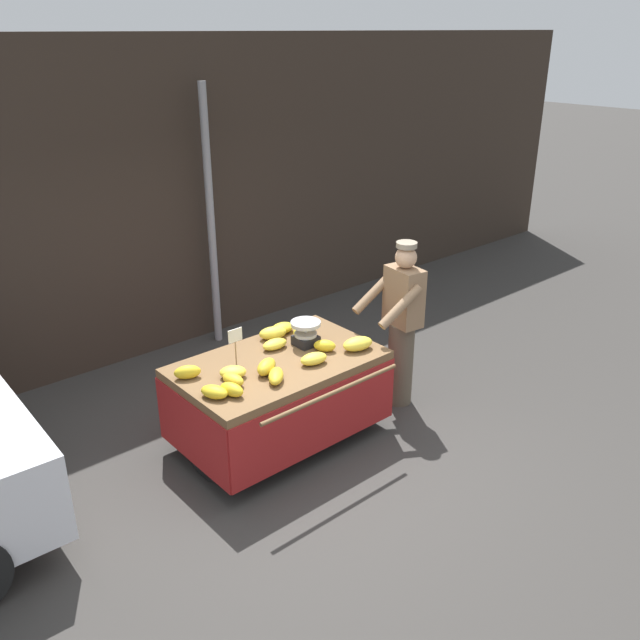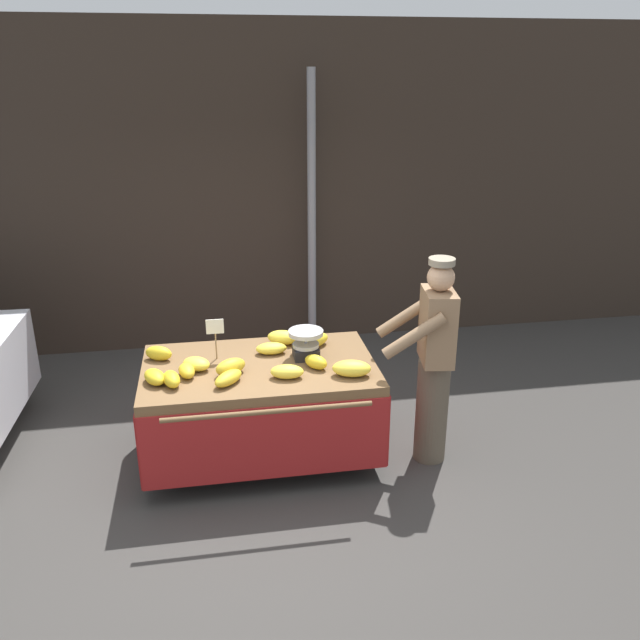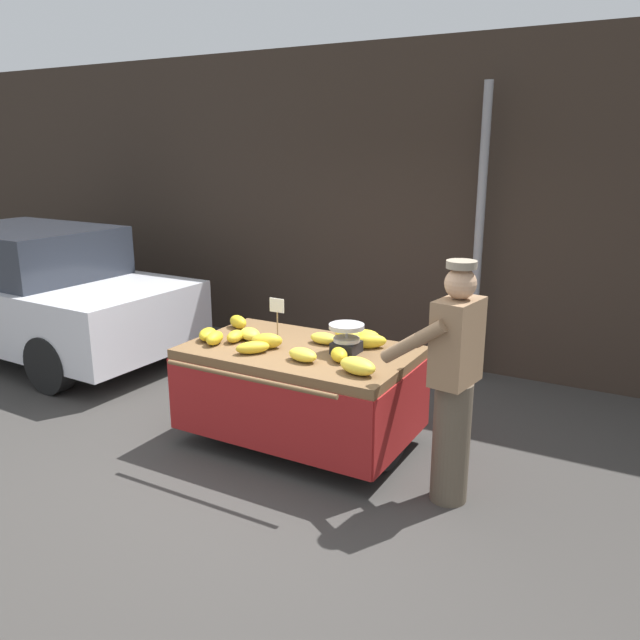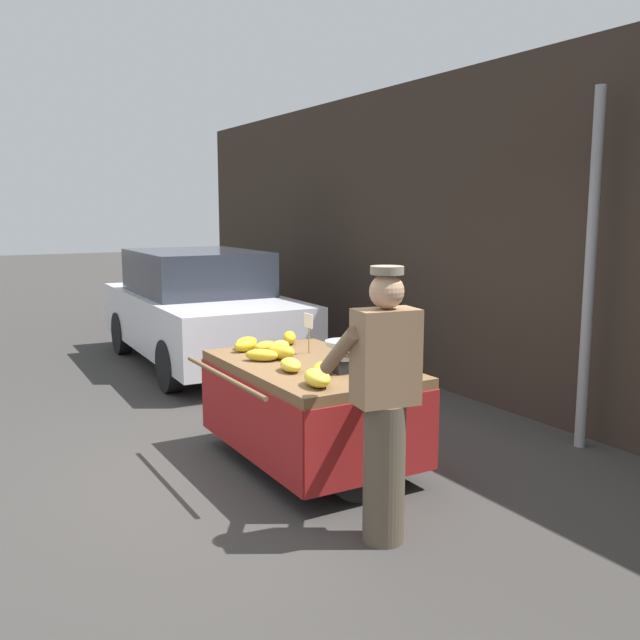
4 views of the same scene
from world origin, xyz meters
The scene contains 21 objects.
ground_plane centered at (0.00, 0.00, 0.00)m, with size 60.00×60.00×0.00m, color #383533.
back_wall centered at (0.00, 3.08, 1.76)m, with size 16.00×0.24×3.53m, color #332821.
street_pole centered at (0.87, 2.73, 1.52)m, with size 0.09×0.09×3.04m, color gray.
banana_cart centered at (0.08, 0.46, 0.63)m, with size 1.85×1.32×0.84m.
weighing_scale centered at (0.47, 0.54, 0.96)m, with size 0.28×0.28×0.24m.
price_sign centered at (-0.24, 0.64, 1.09)m, with size 0.14×0.01×0.34m.
banana_bunch_0 centered at (-0.47, 0.35, 0.89)m, with size 0.12×0.21×0.10m, color gold.
banana_bunch_1 centered at (0.20, 0.66, 0.89)m, with size 0.14×0.25×0.09m, color yellow.
banana_bunch_2 centered at (0.57, 0.74, 0.90)m, with size 0.12×0.29×0.12m, color yellow.
banana_bunch_3 centered at (-0.58, 0.21, 0.90)m, with size 0.12×0.22×0.11m, color gold.
banana_bunch_4 centered at (0.51, 0.33, 0.90)m, with size 0.12×0.20×0.11m, color gold.
banana_bunch_5 centered at (-0.14, 0.33, 0.91)m, with size 0.13×0.25×0.13m, color gold.
banana_bunch_6 centered at (0.32, 0.85, 0.90)m, with size 0.16×0.27×0.12m, color yellow.
banana_bunch_7 centered at (-0.40, 0.45, 0.89)m, with size 0.16×0.22×0.10m, color yellow.
banana_bunch_8 centered at (-0.17, 0.16, 0.89)m, with size 0.12×0.27×0.10m, color gold.
banana_bunch_9 centered at (-0.70, 0.69, 0.90)m, with size 0.12×0.23×0.12m, color gold.
banana_bunch_10 centered at (0.47, 0.90, 0.89)m, with size 0.17×0.23×0.10m, color yellow.
banana_bunch_11 centered at (0.76, 0.15, 0.91)m, with size 0.17×0.30×0.12m, color yellow.
banana_bunch_12 centered at (0.27, 0.20, 0.90)m, with size 0.15×0.25×0.10m, color yellow.
banana_bunch_13 centered at (-0.71, 0.27, 0.90)m, with size 0.14×0.24×0.10m, color gold.
vendor_person centered at (1.44, 0.23, 0.87)m, with size 0.63×0.57×1.71m.
Camera 2 is at (-0.24, -4.26, 3.04)m, focal length 36.92 mm.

